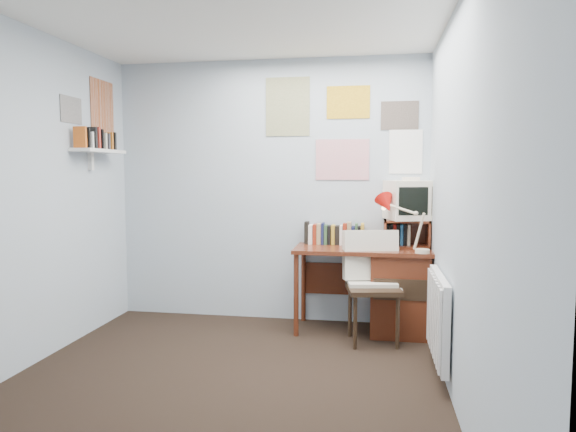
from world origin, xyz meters
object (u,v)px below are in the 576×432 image
(crt_tv, at_px, (411,198))
(radiator, at_px, (439,317))
(desk_chair, at_px, (373,289))
(wall_shelf, at_px, (99,151))
(desk, at_px, (392,288))
(desk_lamp, at_px, (423,227))
(tv_riser, at_px, (406,233))

(crt_tv, bearing_deg, radiator, -100.35)
(desk_chair, xyz_separation_m, wall_shelf, (-2.40, -0.07, 1.16))
(desk, xyz_separation_m, crt_tv, (0.15, 0.13, 0.80))
(desk_lamp, bearing_deg, tv_riser, 109.02)
(desk_chair, bearing_deg, desk_lamp, 1.90)
(desk, xyz_separation_m, tv_riser, (0.12, 0.11, 0.48))
(desk_chair, bearing_deg, tv_riser, 45.35)
(radiator, relative_size, wall_shelf, 1.29)
(desk_lamp, bearing_deg, radiator, -85.62)
(desk_chair, distance_m, tv_riser, 0.66)
(crt_tv, bearing_deg, tv_riser, -166.76)
(desk, relative_size, crt_tv, 2.99)
(desk_lamp, distance_m, wall_shelf, 2.88)
(desk, distance_m, wall_shelf, 2.87)
(desk, bearing_deg, radiator, -72.76)
(desk_lamp, relative_size, tv_riser, 1.10)
(wall_shelf, bearing_deg, desk_lamp, 3.27)
(desk_lamp, height_order, radiator, desk_lamp)
(desk, height_order, tv_riser, tv_riser)
(desk, xyz_separation_m, wall_shelf, (-2.57, -0.38, 1.21))
(desk, bearing_deg, crt_tv, 40.64)
(desk_lamp, bearing_deg, desk_chair, -168.11)
(wall_shelf, bearing_deg, crt_tv, 10.61)
(radiator, bearing_deg, crt_tv, 97.34)
(tv_riser, height_order, radiator, tv_riser)
(radiator, bearing_deg, tv_riser, 99.28)
(desk_chair, height_order, tv_riser, tv_riser)
(crt_tv, bearing_deg, desk_lamp, -94.66)
(crt_tv, relative_size, radiator, 0.50)
(desk, bearing_deg, tv_riser, 42.96)
(tv_riser, distance_m, crt_tv, 0.32)
(crt_tv, distance_m, radiator, 1.32)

